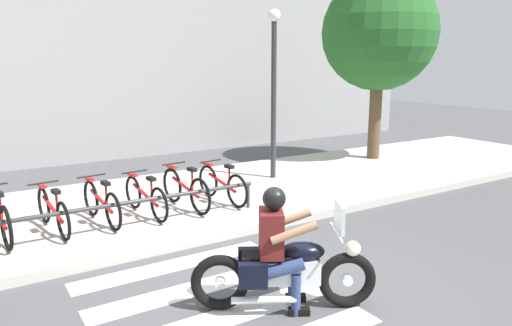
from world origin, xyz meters
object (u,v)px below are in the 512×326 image
Objects in this scene: rider at (278,240)px; bicycle_6 at (222,184)px; bicycle_5 at (185,189)px; bicycle_3 at (101,203)px; street_lamp at (274,80)px; tree_near_rack at (379,33)px; bicycle_4 at (145,197)px; motorcycle at (285,270)px; bike_rack at (110,207)px; bicycle_2 at (53,211)px.

rider reaches higher than bicycle_6.
bicycle_5 is 1.04× the size of bicycle_6.
bicycle_5 is (1.51, -0.00, 0.02)m from bicycle_3.
tree_near_rack is (3.65, 0.40, 1.13)m from street_lamp.
bicycle_6 reaches higher than bicycle_4.
bicycle_5 is 0.33× the size of tree_near_rack.
motorcycle is 1.16× the size of bicycle_5.
bicycle_6 is (1.15, 3.69, 0.03)m from motorcycle.
bicycle_3 is 1.51m from bicycle_5.
tree_near_rack reaches higher than rider.
bicycle_2 is at bearing 143.78° from bike_rack.
street_lamp is (3.46, 1.13, 1.92)m from bicycle_4.
motorcycle is 3.71m from bicycle_5.
rider reaches higher than bike_rack.
motorcycle is at bearing -122.68° from street_lamp.
bicycle_3 is 0.41× the size of street_lamp.
street_lamp is (3.16, 4.79, 1.57)m from rider.
street_lamp is at bearing -173.75° from tree_near_rack.
motorcycle is 3.34m from bike_rack.
rider is 0.91× the size of bicycle_3.
motorcycle reaches higher than bicycle_6.
rider is 3.87m from bicycle_6.
bicycle_5 is 3.49m from street_lamp.
bicycle_4 is at bearing 179.97° from bicycle_6.
motorcycle reaches higher than bicycle_5.
bike_rack is at bearing -159.91° from bicycle_5.
rider is 0.29× the size of tree_near_rack.
street_lamp is at bearing 21.79° from bike_rack.
street_lamp reaches higher than rider.
rider is at bearing -63.62° from bicycle_2.
bicycle_4 is at bearing -161.89° from street_lamp.
bicycle_4 is at bearing 95.62° from motorcycle.
bike_rack is at bearing 108.80° from rider.
rider is at bearing -97.15° from bicycle_5.
tree_near_rack is (6.75, 5.23, 3.06)m from motorcycle.
bike_rack is (0.76, -0.55, 0.08)m from bicycle_2.
rider is 0.88× the size of bicycle_5.
bicycle_4 is at bearing -0.01° from bicycle_2.
motorcycle is at bearing -73.13° from bicycle_3.
bicycle_2 is at bearing 179.97° from bicycle_5.
bicycle_4 is 0.97× the size of bicycle_5.
bicycle_3 is at bearing -0.05° from bicycle_2.
bicycle_3 is 8.57m from tree_near_rack.
rider reaches higher than motorcycle.
tree_near_rack is (5.60, 1.53, 3.03)m from bicycle_6.
bicycle_2 reaches higher than bike_rack.
bicycle_3 is at bearing 90.05° from bike_rack.
bicycle_3 is 0.99× the size of bicycle_4.
bicycle_4 is 0.76m from bicycle_5.
bicycle_3 is 0.31× the size of bike_rack.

